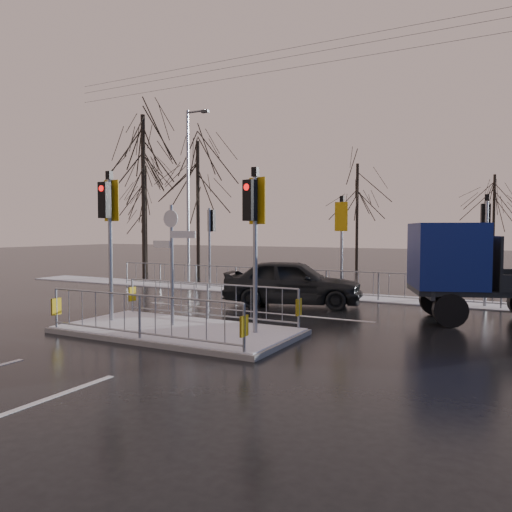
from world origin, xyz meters
The scene contains 13 objects.
ground centered at (0.00, 0.00, 0.00)m, with size 120.00×120.00×0.00m, color black.
snow_verge centered at (0.00, 8.60, 0.02)m, with size 30.00×2.00×0.04m, color white.
lane_markings centered at (0.00, -0.33, 0.00)m, with size 8.00×11.38×0.01m.
traffic_island centered at (-0.01, 0.01, 0.39)m, with size 6.00×3.04×4.15m.
far_kerb_fixtures centered at (0.29, 8.09, 1.02)m, with size 18.00×0.65×3.83m.
car_far_lane centered at (0.69, 5.55, 0.80)m, with size 1.89×4.69×1.60m, color black.
flatbed_truck centered at (6.48, 5.27, 1.48)m, with size 6.37×4.08×2.78m.
tree_near_a centered at (-10.50, 11.00, 6.11)m, with size 4.75×4.75×8.97m.
tree_near_b centered at (-8.00, 12.50, 5.15)m, with size 4.00×4.00×7.55m.
tree_near_c centered at (-12.50, 13.50, 4.50)m, with size 3.50×3.50×6.61m.
tree_far_a centered at (-2.00, 22.00, 4.82)m, with size 3.75×3.75×7.08m.
tree_far_b centered at (6.00, 24.00, 4.18)m, with size 3.25×3.25×6.14m.
street_lamp_left centered at (-6.43, 9.50, 4.49)m, with size 1.25×0.18×8.20m.
Camera 1 is at (7.54, -9.95, 2.58)m, focal length 35.00 mm.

